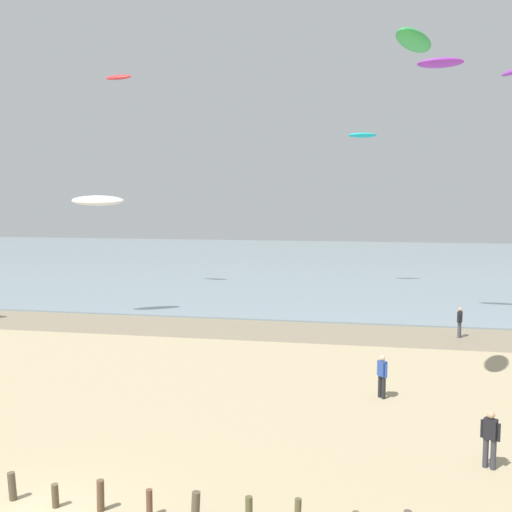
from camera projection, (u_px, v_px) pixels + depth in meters
name	position (u px, v px, depth m)	size (l,w,h in m)	color
wet_sand_strip	(234.00, 329.00, 34.90)	(120.00, 5.36, 0.01)	gray
sea	(302.00, 262.00, 71.74)	(160.00, 70.00, 0.10)	#7F939E
groyne_near	(214.00, 508.00, 14.00)	(11.42, 0.34, 0.81)	brown
person_nearest_camera	(460.00, 321.00, 32.67)	(0.33, 0.54, 1.71)	#4C4C56
person_mid_beach	(382.00, 375.00, 22.73)	(0.39, 0.47, 1.71)	#232328
person_left_flank	(490.00, 438.00, 16.77)	(0.50, 0.37, 1.71)	#383842
kite_aloft_0	(362.00, 135.00, 50.09)	(2.45, 0.78, 0.39)	#19B2B7
kite_aloft_2	(440.00, 63.00, 35.17)	(2.73, 0.87, 0.44)	purple
kite_aloft_3	(414.00, 41.00, 21.15)	(3.23, 1.03, 0.52)	green
kite_aloft_4	(118.00, 77.00, 47.45)	(2.34, 0.75, 0.37)	red
kite_aloft_7	(98.00, 201.00, 37.51)	(3.28, 1.05, 0.52)	white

